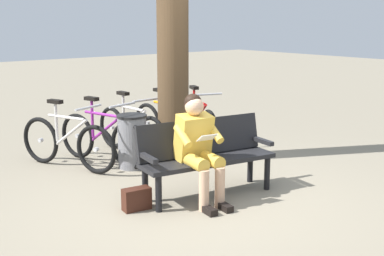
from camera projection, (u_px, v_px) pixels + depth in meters
The scene contains 11 objects.
ground_plane at pixel (197, 202), 5.66m from camera, with size 40.00×40.00×0.00m, color gray.
bench at pixel (205, 152), 5.82m from camera, with size 1.66×0.72×0.87m.
person_reading at pixel (198, 143), 5.56m from camera, with size 0.53×0.81×1.20m.
handbag at pixel (137, 199), 5.40m from camera, with size 0.30×0.14×0.24m, color #3F1E14.
tree_trunk at pixel (173, 32), 6.89m from camera, with size 0.44×0.44×3.65m, color #4C3823.
litter_bin at pixel (132, 141), 6.88m from camera, with size 0.41×0.41×0.74m.
bicycle_orange at pixel (198, 123), 8.15m from camera, with size 0.68×1.60×0.94m.
bicycle_blue at pixel (167, 126), 7.89m from camera, with size 0.48×1.68×0.94m.
bicycle_silver at pixel (131, 131), 7.56m from camera, with size 0.48×1.68×0.94m.
bicycle_red at pixel (102, 139), 7.08m from camera, with size 0.59×1.64×0.94m.
bicycle_purple at pixel (67, 143), 6.85m from camera, with size 0.70×1.59×0.94m.
Camera 1 is at (3.40, 4.14, 2.01)m, focal length 47.22 mm.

